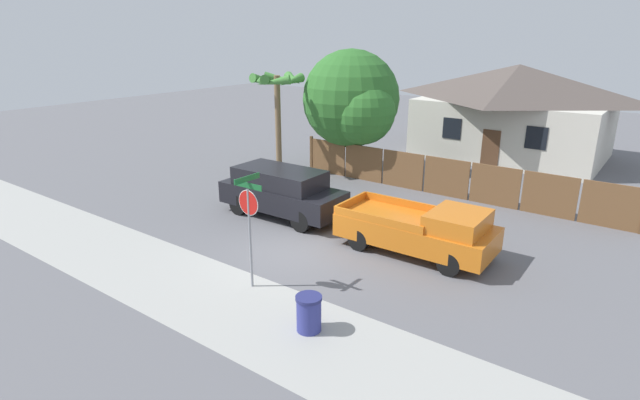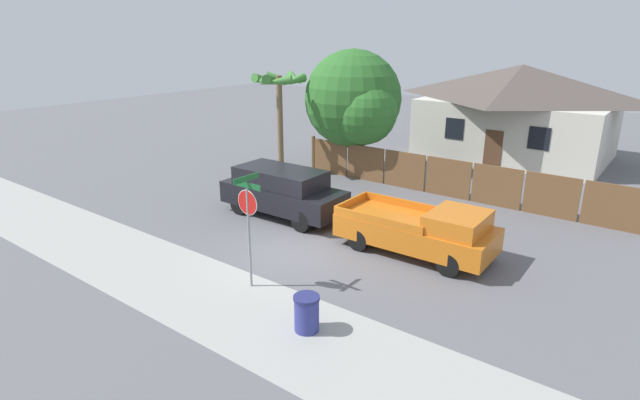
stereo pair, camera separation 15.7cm
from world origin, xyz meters
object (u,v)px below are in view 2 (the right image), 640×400
object	(u,v)px
orange_pickup	(421,230)
trash_bin	(307,313)
red_suv	(282,191)
palm_tree	(279,89)
stop_sign	(248,213)
house	(518,110)
oak_tree	(355,102)

from	to	relation	value
orange_pickup	trash_bin	size ratio (longest dim) A/B	5.52
red_suv	orange_pickup	world-z (taller)	red_suv
palm_tree	trash_bin	bearing A→B (deg)	-46.34
palm_tree	stop_sign	xyz separation A→B (m)	(6.91, -9.16, -2.01)
house	orange_pickup	distance (m)	15.49
house	trash_bin	bearing A→B (deg)	-85.78
stop_sign	red_suv	bearing A→B (deg)	122.62
palm_tree	stop_sign	distance (m)	11.65
oak_tree	orange_pickup	xyz separation A→B (m)	(6.97, -6.80, -2.73)
stop_sign	oak_tree	bearing A→B (deg)	110.59
oak_tree	red_suv	bearing A→B (deg)	-79.75
oak_tree	orange_pickup	distance (m)	10.11
orange_pickup	house	bearing A→B (deg)	95.75
house	red_suv	distance (m)	15.88
oak_tree	red_suv	world-z (taller)	oak_tree
house	red_suv	bearing A→B (deg)	-104.63
orange_pickup	trash_bin	bearing A→B (deg)	-92.99
stop_sign	trash_bin	bearing A→B (deg)	-16.02
orange_pickup	trash_bin	xyz separation A→B (m)	(-0.21, -5.51, -0.35)
trash_bin	house	bearing A→B (deg)	94.22
palm_tree	trash_bin	world-z (taller)	palm_tree
trash_bin	oak_tree	bearing A→B (deg)	118.75
red_suv	house	bearing A→B (deg)	74.60
house	oak_tree	distance (m)	10.01
orange_pickup	trash_bin	world-z (taller)	orange_pickup
oak_tree	stop_sign	size ratio (longest dim) A/B	1.88
red_suv	stop_sign	xyz separation A→B (m)	(2.96, -4.74, 1.15)
orange_pickup	red_suv	bearing A→B (deg)	179.26
red_suv	stop_sign	size ratio (longest dim) A/B	1.54
palm_tree	red_suv	world-z (taller)	palm_tree
trash_bin	red_suv	bearing A→B (deg)	135.10
house	orange_pickup	world-z (taller)	house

